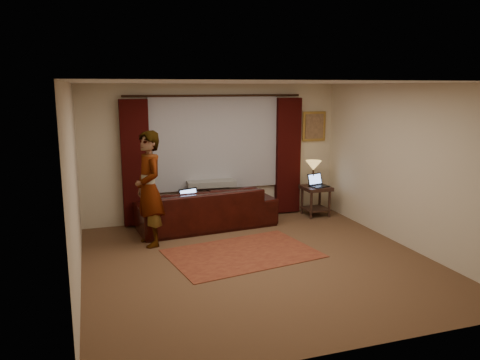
% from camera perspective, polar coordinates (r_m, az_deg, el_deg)
% --- Properties ---
extents(floor, '(5.00, 5.00, 0.01)m').
position_cam_1_polar(floor, '(7.03, 2.30, -9.96)').
color(floor, brown).
rests_on(floor, ground).
extents(ceiling, '(5.00, 5.00, 0.02)m').
position_cam_1_polar(ceiling, '(6.55, 2.48, 11.79)').
color(ceiling, silver).
rests_on(ceiling, ground).
extents(wall_back, '(5.00, 0.02, 2.60)m').
position_cam_1_polar(wall_back, '(9.02, -3.18, 3.37)').
color(wall_back, beige).
rests_on(wall_back, ground).
extents(wall_front, '(5.00, 0.02, 2.60)m').
position_cam_1_polar(wall_front, '(4.48, 13.68, -5.16)').
color(wall_front, beige).
rests_on(wall_front, ground).
extents(wall_left, '(0.02, 5.00, 2.60)m').
position_cam_1_polar(wall_left, '(6.26, -19.58, -0.81)').
color(wall_left, beige).
rests_on(wall_left, ground).
extents(wall_right, '(0.02, 5.00, 2.60)m').
position_cam_1_polar(wall_right, '(7.89, 19.68, 1.57)').
color(wall_right, beige).
rests_on(wall_right, ground).
extents(sheer_curtain, '(2.50, 0.05, 1.80)m').
position_cam_1_polar(sheer_curtain, '(8.94, -3.09, 4.59)').
color(sheer_curtain, '#A7A6AF').
rests_on(sheer_curtain, wall_back).
extents(drape_left, '(0.50, 0.14, 2.30)m').
position_cam_1_polar(drape_left, '(8.67, -12.60, 1.99)').
color(drape_left, black).
rests_on(drape_left, floor).
extents(drape_right, '(0.50, 0.14, 2.30)m').
position_cam_1_polar(drape_right, '(9.43, 5.86, 2.94)').
color(drape_right, black).
rests_on(drape_right, floor).
extents(curtain_rod, '(0.04, 0.04, 3.40)m').
position_cam_1_polar(curtain_rod, '(8.83, -3.07, 10.24)').
color(curtain_rod, black).
rests_on(curtain_rod, wall_back).
extents(picture_frame, '(0.50, 0.04, 0.60)m').
position_cam_1_polar(picture_frame, '(9.69, 9.00, 6.48)').
color(picture_frame, '#B1883C').
rests_on(picture_frame, wall_back).
extents(sofa, '(2.59, 1.32, 1.01)m').
position_cam_1_polar(sofa, '(8.57, -4.15, -2.49)').
color(sofa, black).
rests_on(sofa, floor).
extents(throw_blanket, '(0.94, 0.42, 0.11)m').
position_cam_1_polar(throw_blanket, '(8.82, -3.57, 1.30)').
color(throw_blanket, gray).
rests_on(throw_blanket, sofa).
extents(clothing_pile, '(0.48, 0.37, 0.20)m').
position_cam_1_polar(clothing_pile, '(8.67, 1.08, -1.60)').
color(clothing_pile, '#704051').
rests_on(clothing_pile, sofa).
extents(laptop_sofa, '(0.49, 0.51, 0.27)m').
position_cam_1_polar(laptop_sofa, '(8.23, -5.77, -2.14)').
color(laptop_sofa, black).
rests_on(laptop_sofa, sofa).
extents(area_rug, '(2.43, 1.82, 0.01)m').
position_cam_1_polar(area_rug, '(7.33, 0.30, -8.94)').
color(area_rug, brown).
rests_on(area_rug, floor).
extents(end_table, '(0.53, 0.53, 0.60)m').
position_cam_1_polar(end_table, '(9.48, 9.20, -2.53)').
color(end_table, black).
rests_on(end_table, floor).
extents(tiffany_lamp, '(0.35, 0.35, 0.50)m').
position_cam_1_polar(tiffany_lamp, '(9.41, 8.92, 0.82)').
color(tiffany_lamp, olive).
rests_on(tiffany_lamp, end_table).
extents(laptop_table, '(0.43, 0.46, 0.25)m').
position_cam_1_polar(laptop_table, '(9.35, 9.63, -0.05)').
color(laptop_table, black).
rests_on(laptop_table, end_table).
extents(person, '(0.65, 0.65, 1.87)m').
position_cam_1_polar(person, '(7.64, -11.03, -1.07)').
color(person, gray).
rests_on(person, floor).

